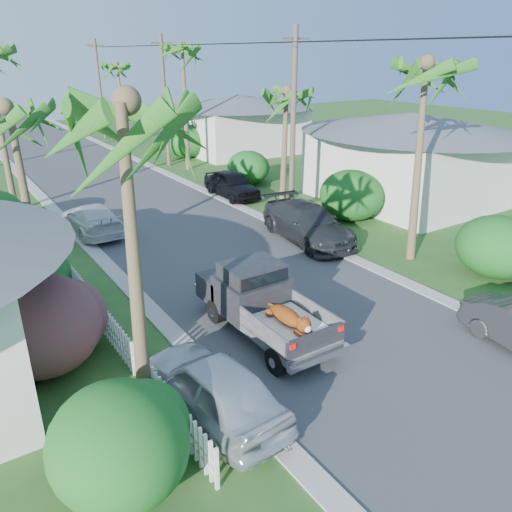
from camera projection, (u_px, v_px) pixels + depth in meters
ground at (423, 384)px, 12.71m from camera, size 120.00×120.00×0.00m
road at (108, 183)px, 32.01m from camera, size 8.00×100.00×0.02m
curb_left at (37, 193)px, 29.82m from camera, size 0.60×100.00×0.06m
curb_right at (170, 175)px, 34.20m from camera, size 0.60×100.00×0.06m
pickup_truck at (257, 299)px, 14.87m from camera, size 1.98×5.12×2.06m
parked_car_rm at (307, 223)px, 22.11m from camera, size 2.87×5.72×1.60m
parked_car_rf at (232, 184)px, 28.77m from camera, size 1.90×4.45×1.50m
parked_car_ln at (213, 387)px, 11.39m from camera, size 2.12×4.48×1.48m
parked_car_lf at (92, 219)px, 23.03m from camera, size 2.00×4.70×1.35m
palm_l_a at (118, 105)px, 9.24m from camera, size 4.40×4.40×8.20m
palm_l_b at (9, 108)px, 16.18m from camera, size 4.40×4.40×7.40m
palm_r_a at (430, 64)px, 17.74m from camera, size 4.40×4.40×8.70m
palm_r_b at (286, 92)px, 25.40m from camera, size 4.40×4.40×7.20m
palm_r_c at (182, 47)px, 32.87m from camera, size 4.40×4.40×9.40m
palm_r_d at (118, 65)px, 44.36m from camera, size 4.40×4.40×8.00m
shrub_l_a at (119, 444)px, 9.24m from camera, size 2.60×2.86×2.20m
shrub_l_b at (41, 325)px, 12.88m from camera, size 3.00×3.30×2.60m
shrub_l_c at (29, 278)px, 16.28m from camera, size 2.40×2.64×2.00m
shrub_r_a at (497, 247)px, 18.46m from camera, size 2.80×3.08×2.30m
shrub_r_b at (351, 195)px, 24.70m from camera, size 3.00×3.30×2.50m
shrub_r_c at (248, 167)px, 31.58m from camera, size 2.60×2.86×2.10m
shrub_r_d at (186, 141)px, 39.46m from camera, size 3.20×3.52×2.60m
picket_fence at (119, 340)px, 13.71m from camera, size 0.10×11.00×1.00m
house_right_near at (409, 161)px, 27.76m from camera, size 8.00×9.00×4.80m
house_right_far at (239, 126)px, 41.70m from camera, size 9.00×8.00×4.60m
utility_pole_b at (293, 125)px, 23.86m from camera, size 1.60×0.26×9.00m
utility_pole_c at (165, 101)px, 35.44m from camera, size 1.60×0.26×9.00m
utility_pole_d at (100, 89)px, 47.03m from camera, size 1.60×0.26×9.00m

